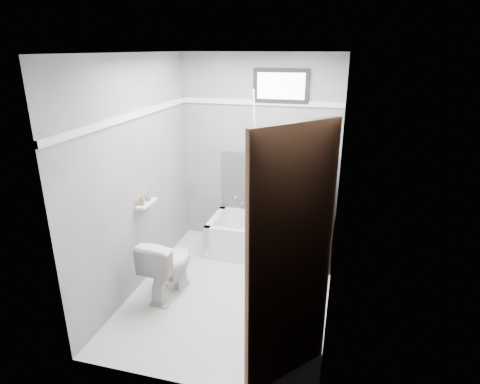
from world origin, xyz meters
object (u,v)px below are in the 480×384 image
(soap_bottle_a, at_px, (142,200))
(soap_bottle_b, at_px, (148,196))
(toilet, at_px, (168,266))
(door, at_px, (324,290))
(bathtub, at_px, (270,238))
(office_chair, at_px, (306,208))

(soap_bottle_a, xyz_separation_m, soap_bottle_b, (0.00, 0.14, -0.01))
(toilet, distance_m, door, 2.05)
(bathtub, xyz_separation_m, soap_bottle_b, (-1.17, -0.85, 0.75))
(soap_bottle_a, relative_size, soap_bottle_b, 1.23)
(office_chair, height_order, door, door)
(office_chair, relative_size, toilet, 1.55)
(bathtub, distance_m, door, 2.46)
(bathtub, xyz_separation_m, door, (0.75, -2.21, 0.79))
(toilet, xyz_separation_m, door, (1.60, -1.08, 0.67))
(office_chair, xyz_separation_m, soap_bottle_b, (-1.59, -0.90, 0.32))
(toilet, relative_size, soap_bottle_b, 7.11)
(bathtub, bearing_deg, soap_bottle_b, -144.15)
(bathtub, distance_m, office_chair, 0.60)
(toilet, height_order, door, door)
(bathtub, relative_size, toilet, 2.25)
(door, bearing_deg, soap_bottle_b, 144.59)
(door, relative_size, soap_bottle_a, 17.35)
(toilet, height_order, soap_bottle_b, soap_bottle_b)
(office_chair, xyz_separation_m, toilet, (-1.27, -1.18, -0.31))
(bathtub, height_order, door, door)
(soap_bottle_b, bearing_deg, door, -35.41)
(soap_bottle_a, bearing_deg, office_chair, 33.06)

